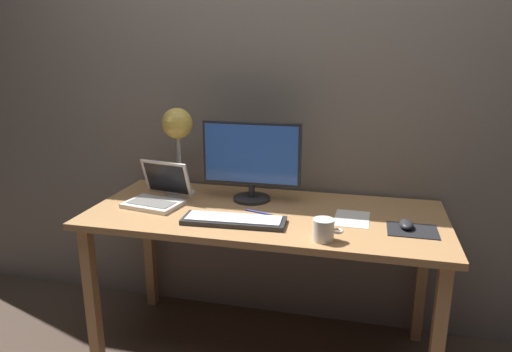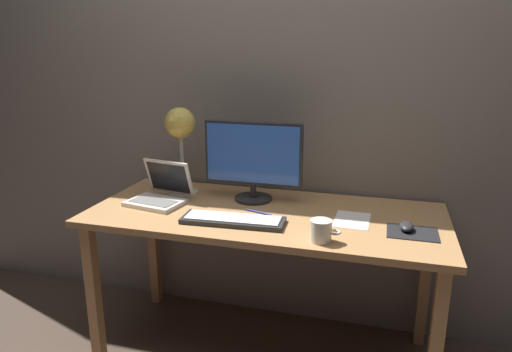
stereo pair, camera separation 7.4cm
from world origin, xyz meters
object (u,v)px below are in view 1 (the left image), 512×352
object	(u,v)px
monitor	(252,158)
desk_lamp	(177,132)
pen	(258,212)
coffee_mug	(324,230)
keyboard_main	(234,220)
laptop	(160,191)
mouse	(406,224)

from	to	relation	value
monitor	desk_lamp	bearing A→B (deg)	-178.58
pen	coffee_mug	bearing A→B (deg)	-36.95
monitor	pen	world-z (taller)	monitor
keyboard_main	laptop	xyz separation A→B (m)	(-0.42, 0.17, 0.04)
laptop	desk_lamp	bearing A→B (deg)	69.90
coffee_mug	pen	world-z (taller)	coffee_mug
monitor	pen	xyz separation A→B (m)	(0.08, -0.17, -0.21)
keyboard_main	monitor	bearing A→B (deg)	90.22
keyboard_main	coffee_mug	bearing A→B (deg)	-13.68
keyboard_main	pen	xyz separation A→B (m)	(0.07, 0.14, -0.01)
laptop	coffee_mug	distance (m)	0.85
keyboard_main	coffee_mug	size ratio (longest dim) A/B	3.76
monitor	coffee_mug	bearing A→B (deg)	-46.40
laptop	coffee_mug	xyz separation A→B (m)	(0.81, -0.27, -0.01)
monitor	keyboard_main	size ratio (longest dim) A/B	1.07
coffee_mug	pen	size ratio (longest dim) A/B	0.85
desk_lamp	coffee_mug	bearing A→B (deg)	-27.78
monitor	desk_lamp	world-z (taller)	desk_lamp
keyboard_main	pen	bearing A→B (deg)	62.33
mouse	pen	bearing A→B (deg)	176.63
mouse	laptop	bearing A→B (deg)	176.54
laptop	pen	distance (m)	0.50
keyboard_main	desk_lamp	world-z (taller)	desk_lamp
desk_lamp	laptop	bearing A→B (deg)	-110.10
laptop	mouse	xyz separation A→B (m)	(1.13, -0.07, -0.04)
laptop	monitor	bearing A→B (deg)	18.77
keyboard_main	mouse	bearing A→B (deg)	8.40
monitor	laptop	distance (m)	0.47
monitor	coffee_mug	size ratio (longest dim) A/B	4.01
keyboard_main	desk_lamp	bearing A→B (deg)	140.51
keyboard_main	desk_lamp	xyz separation A→B (m)	(-0.37, 0.31, 0.31)
laptop	mouse	bearing A→B (deg)	-3.46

